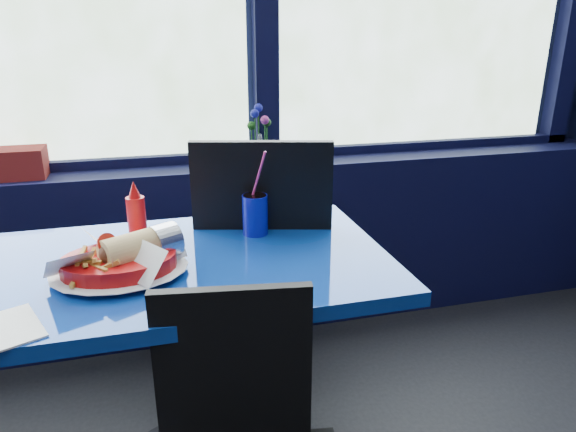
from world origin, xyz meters
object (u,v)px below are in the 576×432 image
at_px(near_table, 177,318).
at_px(flower_vase, 260,145).
at_px(chair_near_back, 247,257).
at_px(ketchup_bottle, 137,218).
at_px(food_basket, 122,261).
at_px(soda_cup, 255,214).

relative_size(near_table, flower_vase, 4.64).
bearing_deg(near_table, chair_near_back, 50.08).
height_order(near_table, ketchup_bottle, ketchup_bottle).
bearing_deg(flower_vase, chair_near_back, -107.13).
xyz_separation_m(food_basket, ketchup_bottle, (0.04, 0.19, 0.05)).
distance_m(near_table, soda_cup, 0.39).
distance_m(near_table, ketchup_bottle, 0.31).
relative_size(chair_near_back, soda_cup, 3.88).
relative_size(near_table, soda_cup, 4.50).
xyz_separation_m(chair_near_back, ketchup_bottle, (-0.35, -0.18, 0.24)).
xyz_separation_m(near_table, ketchup_bottle, (-0.09, 0.13, 0.27)).
bearing_deg(food_basket, chair_near_back, 40.41).
distance_m(flower_vase, food_basket, 1.08).
distance_m(near_table, flower_vase, 1.01).
distance_m(chair_near_back, ketchup_bottle, 0.46).
bearing_deg(flower_vase, near_table, -116.61).
distance_m(food_basket, soda_cup, 0.44).
bearing_deg(food_basket, flower_vase, 55.42).
height_order(flower_vase, soda_cup, flower_vase).
height_order(near_table, food_basket, food_basket).
relative_size(chair_near_back, food_basket, 3.20).
bearing_deg(chair_near_back, flower_vase, -92.51).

